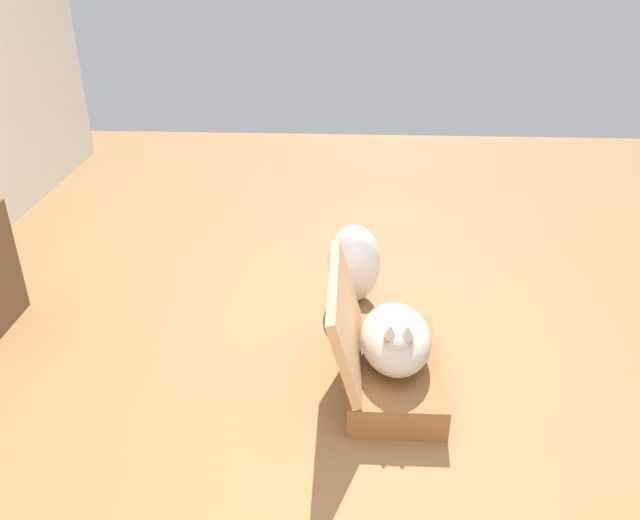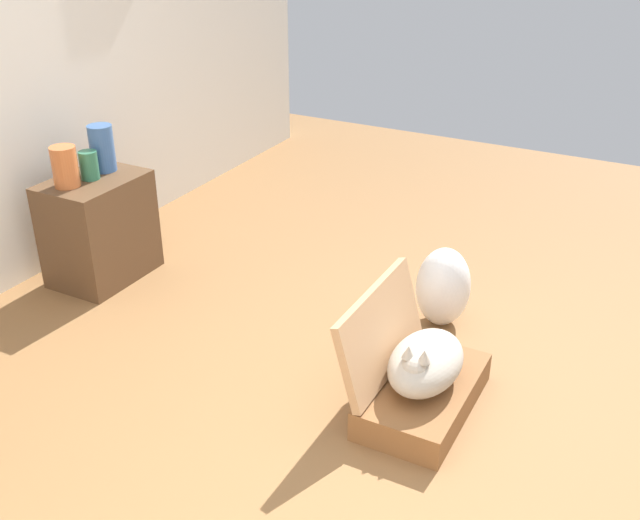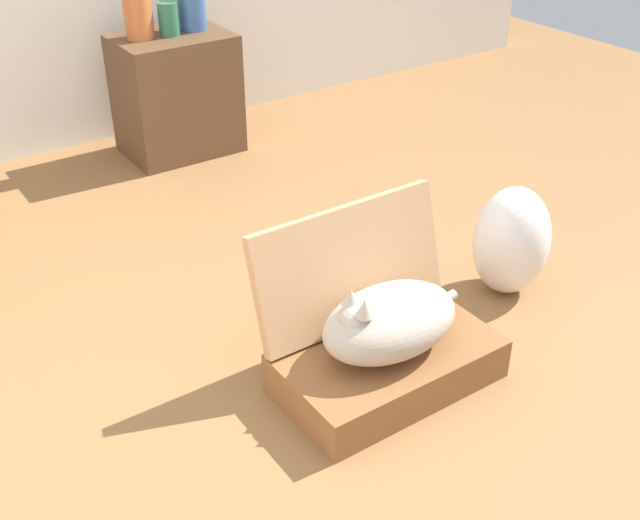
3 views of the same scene
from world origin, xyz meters
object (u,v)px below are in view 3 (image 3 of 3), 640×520
at_px(cat, 388,321).
at_px(vase_tall, 138,15).
at_px(vase_round, 169,19).
at_px(side_table, 177,95).
at_px(suitcase_base, 388,366).
at_px(vase_short, 191,3).
at_px(plastic_bag_white, 511,241).

relative_size(cat, vase_tall, 2.49).
bearing_deg(vase_round, side_table, -90.00).
xyz_separation_m(suitcase_base, vase_short, (0.41, 2.01, 0.63)).
height_order(side_table, vase_round, vase_round).
relative_size(plastic_bag_white, side_table, 0.71).
height_order(vase_tall, vase_round, vase_tall).
xyz_separation_m(cat, vase_round, (0.28, 1.98, 0.41)).
distance_m(suitcase_base, vase_tall, 2.11).
distance_m(cat, vase_tall, 2.06).
bearing_deg(cat, side_table, 81.91).
distance_m(plastic_bag_white, side_table, 1.85).
distance_m(cat, vase_round, 2.04).
height_order(plastic_bag_white, vase_short, vase_short).
xyz_separation_m(side_table, vase_short, (0.13, 0.03, 0.41)).
bearing_deg(side_table, vase_round, 90.00).
bearing_deg(vase_tall, vase_round, -12.51).
bearing_deg(suitcase_base, vase_tall, 86.00).
xyz_separation_m(cat, vase_short, (0.41, 2.01, 0.46)).
distance_m(suitcase_base, side_table, 2.01).
bearing_deg(cat, vase_short, 78.36).
distance_m(plastic_bag_white, vase_short, 1.92).
height_order(plastic_bag_white, vase_tall, vase_tall).
height_order(vase_short, vase_round, vase_short).
bearing_deg(plastic_bag_white, suitcase_base, -166.21).
bearing_deg(cat, suitcase_base, -2.63).
bearing_deg(vase_short, vase_tall, 179.13).
bearing_deg(vase_short, vase_round, -169.15).
xyz_separation_m(suitcase_base, side_table, (0.27, 1.97, 0.22)).
relative_size(vase_tall, vase_short, 0.84).
relative_size(suitcase_base, plastic_bag_white, 1.63).
height_order(suitcase_base, vase_tall, vase_tall).
relative_size(suitcase_base, side_table, 1.15).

